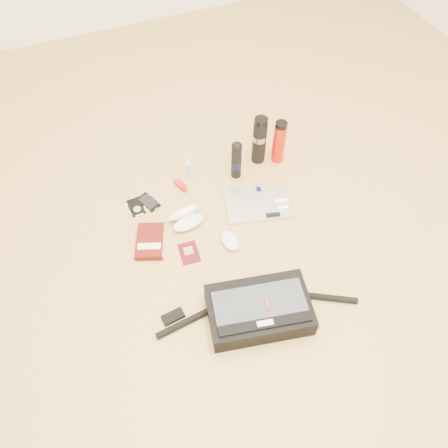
% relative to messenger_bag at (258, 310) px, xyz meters
% --- Properties ---
extents(ground, '(4.00, 4.00, 0.00)m').
position_rel_messenger_bag_xyz_m(ground, '(0.05, 0.32, -0.05)').
color(ground, tan).
rests_on(ground, ground).
extents(messenger_bag, '(0.80, 0.32, 0.11)m').
position_rel_messenger_bag_xyz_m(messenger_bag, '(0.00, 0.00, 0.00)').
color(messenger_bag, black).
rests_on(messenger_bag, ground).
extents(laptop, '(0.35, 0.28, 0.03)m').
position_rel_messenger_bag_xyz_m(laptop, '(0.24, 0.51, -0.04)').
color(laptop, silver).
rests_on(laptop, ground).
extents(book, '(0.18, 0.21, 0.03)m').
position_rel_messenger_bag_xyz_m(book, '(-0.29, 0.49, -0.03)').
color(book, '#470D08').
rests_on(book, ground).
extents(passport, '(0.09, 0.12, 0.01)m').
position_rel_messenger_bag_xyz_m(passport, '(-0.15, 0.38, -0.05)').
color(passport, '#430710').
rests_on(passport, ground).
extents(mouse, '(0.07, 0.12, 0.04)m').
position_rel_messenger_bag_xyz_m(mouse, '(0.03, 0.36, -0.03)').
color(mouse, silver).
rests_on(mouse, ground).
extents(sunglasses_case, '(0.17, 0.15, 0.09)m').
position_rel_messenger_bag_xyz_m(sunglasses_case, '(-0.11, 0.55, -0.02)').
color(sunglasses_case, silver).
rests_on(sunglasses_case, ground).
extents(ipod, '(0.10, 0.11, 0.01)m').
position_rel_messenger_bag_xyz_m(ipod, '(-0.30, 0.72, -0.05)').
color(ipod, black).
rests_on(ipod, ground).
extents(phone, '(0.12, 0.13, 0.01)m').
position_rel_messenger_bag_xyz_m(phone, '(-0.23, 0.72, -0.05)').
color(phone, black).
rests_on(phone, ground).
extents(inhaler, '(0.05, 0.10, 0.03)m').
position_rel_messenger_bag_xyz_m(inhaler, '(-0.06, 0.77, -0.04)').
color(inhaler, '#AB171B').
rests_on(inhaler, ground).
extents(spray_bottle, '(0.03, 0.03, 0.11)m').
position_rel_messenger_bag_xyz_m(spray_bottle, '(0.00, 0.81, -0.00)').
color(spray_bottle, '#98C0CF').
rests_on(spray_bottle, ground).
extents(aerosol_can, '(0.06, 0.06, 0.21)m').
position_rel_messenger_bag_xyz_m(aerosol_can, '(0.22, 0.73, 0.06)').
color(aerosol_can, black).
rests_on(aerosol_can, ground).
extents(thermos_black, '(0.08, 0.08, 0.27)m').
position_rel_messenger_bag_xyz_m(thermos_black, '(0.37, 0.79, 0.08)').
color(thermos_black, black).
rests_on(thermos_black, ground).
extents(thermos_red, '(0.08, 0.08, 0.24)m').
position_rel_messenger_bag_xyz_m(thermos_red, '(0.46, 0.75, 0.07)').
color(thermos_red, '#B31705').
rests_on(thermos_red, ground).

